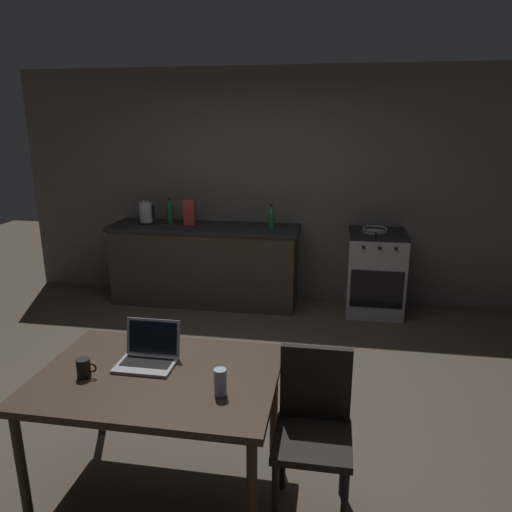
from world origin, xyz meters
TOP-DOWN VIEW (x-y plane):
  - ground_plane at (0.00, 0.00)m, footprint 12.00×12.00m
  - back_wall at (0.30, 2.37)m, footprint 6.40×0.10m
  - kitchen_counter at (-0.64, 2.02)m, footprint 2.16×0.64m
  - stove_oven at (1.28, 2.02)m, footprint 0.60×0.62m
  - dining_table at (-0.10, -0.91)m, footprint 1.30×0.92m
  - chair at (0.75, -0.91)m, footprint 0.40×0.40m
  - laptop at (-0.19, -0.80)m, footprint 0.32×0.26m
  - electric_kettle at (-1.33, 2.02)m, footprint 0.18×0.16m
  - bottle at (0.13, 1.97)m, footprint 0.07×0.07m
  - frying_pan at (1.24, 1.99)m, footprint 0.27×0.44m
  - coffee_mug at (-0.47, -1.00)m, footprint 0.11×0.07m
  - drinking_glass at (0.29, -1.05)m, footprint 0.06×0.06m
  - cereal_box at (-0.82, 2.04)m, footprint 0.13×0.05m
  - bottle_b at (-1.07, 2.10)m, footprint 0.07×0.07m

SIDE VIEW (x-z plane):
  - ground_plane at x=0.00m, z-range 0.00..0.00m
  - stove_oven at x=1.28m, z-range 0.00..0.91m
  - kitchen_counter at x=-0.64m, z-range 0.00..0.91m
  - chair at x=0.75m, z-range 0.07..0.97m
  - dining_table at x=-0.10m, z-range 0.30..1.02m
  - laptop at x=-0.19m, z-range 0.66..0.88m
  - coffee_mug at x=-0.47m, z-range 0.73..0.83m
  - drinking_glass at x=0.29m, z-range 0.72..0.87m
  - frying_pan at x=1.24m, z-range 0.91..0.96m
  - electric_kettle at x=-1.33m, z-range 0.90..1.17m
  - bottle at x=0.13m, z-range 0.90..1.18m
  - bottle_b at x=-1.07m, z-range 0.90..1.20m
  - cereal_box at x=-0.82m, z-range 0.91..1.20m
  - back_wall at x=0.30m, z-range 0.00..2.64m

